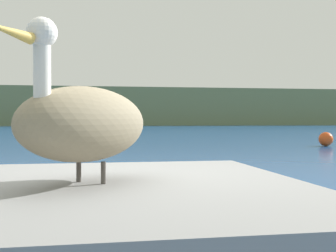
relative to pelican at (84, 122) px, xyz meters
name	(u,v)px	position (x,y,z in m)	size (l,w,h in m)	color
hillside_backdrop	(89,107)	(0.42, 73.45, 1.95)	(140.00, 12.67, 6.10)	#6B7A51
pier_dock	(86,245)	(0.01, 0.01, -0.73)	(2.67, 2.59, 0.73)	gray
pelican	(84,122)	(0.00, 0.00, 0.00)	(1.04, 1.23, 0.91)	gray
mooring_buoy	(326,139)	(9.56, 14.09, -0.81)	(0.57, 0.57, 0.57)	#E54C19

